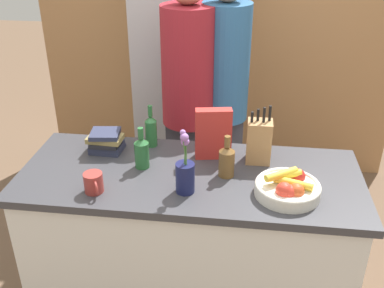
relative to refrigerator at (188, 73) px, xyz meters
The scene contains 14 objects.
kitchen_island 1.47m from the refrigerator, 81.95° to the right, with size 1.72×0.70×0.90m.
back_wall_wood 0.54m from the refrigerator, 61.83° to the left, with size 2.92×0.12×2.60m.
refrigerator is the anchor object (origin of this frame).
fruit_bowl 1.64m from the refrigerator, 66.03° to the right, with size 0.30×0.30×0.11m.
knife_block 1.31m from the refrigerator, 66.06° to the right, with size 0.13×0.11×0.31m.
flower_vase 1.54m from the refrigerator, 82.76° to the right, with size 0.09×0.09×0.32m.
cereal_box 1.22m from the refrigerator, 76.09° to the right, with size 0.20×0.09×0.28m.
coffee_mug 1.60m from the refrigerator, 98.22° to the right, with size 0.09×0.12×0.10m.
book_stack 1.22m from the refrigerator, 103.67° to the right, with size 0.19×0.16×0.12m.
bottle_oil 1.09m from the refrigerator, 93.06° to the right, with size 0.07×0.07×0.24m.
bottle_vinegar 1.41m from the refrigerator, 74.59° to the right, with size 0.08×0.08×0.22m.
bottle_wine 1.33m from the refrigerator, 92.43° to the right, with size 0.07×0.07×0.22m.
person_at_sink 0.70m from the refrigerator, 82.17° to the right, with size 0.33×0.33×1.80m.
person_in_blue 0.67m from the refrigerator, 62.01° to the right, with size 0.30×0.30×1.81m.
Camera 1 is at (0.25, -1.90, 2.08)m, focal length 42.00 mm.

